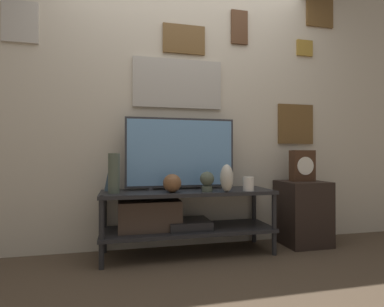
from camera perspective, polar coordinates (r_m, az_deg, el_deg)
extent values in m
plane|color=#4C3D2D|center=(2.47, 0.72, -20.43)|extent=(12.00, 12.00, 0.00)
cube|color=beige|center=(2.90, -1.92, 9.59)|extent=(6.40, 0.06, 2.70)
cube|color=#B2ADA3|center=(2.89, -2.68, 13.15)|extent=(0.84, 0.02, 0.46)
cube|color=#B2BCC6|center=(2.88, -2.66, 13.18)|extent=(0.80, 0.01, 0.42)
cube|color=#B7B2A8|center=(3.09, -29.91, 20.92)|extent=(0.28, 0.02, 0.35)
cube|color=beige|center=(3.09, -29.95, 20.96)|extent=(0.25, 0.01, 0.31)
cube|color=brown|center=(3.28, 19.12, 5.31)|extent=(0.39, 0.02, 0.41)
cube|color=beige|center=(3.28, 19.18, 5.32)|extent=(0.36, 0.01, 0.37)
cube|color=#4C2D19|center=(3.24, 9.01, 22.65)|extent=(0.17, 0.02, 0.33)
cube|color=#2D2D33|center=(3.24, 9.05, 22.69)|extent=(0.13, 0.01, 0.30)
cube|color=brown|center=(3.02, -1.53, 20.92)|extent=(0.40, 0.02, 0.27)
cube|color=#2D2D33|center=(3.02, -1.51, 20.96)|extent=(0.37, 0.01, 0.24)
cube|color=olive|center=(3.51, 20.66, 18.28)|extent=(0.18, 0.02, 0.16)
cube|color=#BCB299|center=(3.51, 20.72, 18.31)|extent=(0.14, 0.01, 0.13)
cube|color=brown|center=(3.76, 23.15, 23.60)|extent=(0.31, 0.02, 0.33)
cube|color=#BCB299|center=(3.75, 23.21, 23.64)|extent=(0.28, 0.01, 0.29)
cube|color=#232326|center=(2.60, -0.71, -7.37)|extent=(1.47, 0.46, 0.03)
cube|color=#232326|center=(2.66, -0.71, -14.30)|extent=(1.47, 0.46, 0.03)
cylinder|color=#232326|center=(2.40, -16.86, -14.22)|extent=(0.04, 0.04, 0.55)
cylinder|color=#232326|center=(2.71, 15.38, -12.62)|extent=(0.04, 0.04, 0.55)
cylinder|color=#232326|center=(2.78, -16.34, -12.28)|extent=(0.04, 0.04, 0.55)
cylinder|color=#232326|center=(3.06, 11.75, -11.22)|extent=(0.04, 0.04, 0.55)
cube|color=black|center=(2.65, -0.71, -13.25)|extent=(0.36, 0.32, 0.07)
cube|color=#47382D|center=(2.58, -8.06, -11.59)|extent=(0.52, 0.25, 0.25)
cylinder|color=#333338|center=(2.65, -7.92, -6.70)|extent=(0.05, 0.05, 0.02)
cylinder|color=#333338|center=(2.75, 3.38, -6.46)|extent=(0.05, 0.05, 0.02)
cube|color=#333338|center=(2.68, -2.16, 0.18)|extent=(0.98, 0.04, 0.62)
cube|color=#6B9ED1|center=(2.66, -2.09, 0.18)|extent=(0.94, 0.01, 0.58)
cylinder|color=#4C5647|center=(2.47, -14.66, -3.66)|extent=(0.09, 0.09, 0.32)
sphere|color=brown|center=(2.46, -3.80, -5.65)|extent=(0.15, 0.15, 0.15)
cone|color=#2D4251|center=(2.66, -15.44, -4.43)|extent=(0.09, 0.09, 0.23)
ellipsoid|color=beige|center=(2.50, 6.63, -4.68)|extent=(0.11, 0.14, 0.23)
cylinder|color=silver|center=(2.61, 10.69, -5.71)|extent=(0.09, 0.09, 0.12)
cylinder|color=#4C5647|center=(2.51, 2.88, -6.72)|extent=(0.09, 0.09, 0.05)
sphere|color=#4C5647|center=(2.51, 2.88, -4.82)|extent=(0.12, 0.12, 0.12)
cube|color=black|center=(3.11, 20.31, -10.51)|extent=(0.41, 0.40, 0.60)
cube|color=#422819|center=(3.07, 20.25, -2.20)|extent=(0.23, 0.10, 0.30)
cylinder|color=white|center=(3.02, 20.82, -2.22)|extent=(0.17, 0.01, 0.17)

